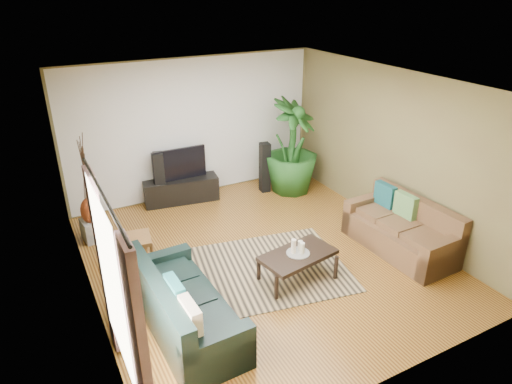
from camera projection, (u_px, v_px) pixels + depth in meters
floor at (262, 257)px, 7.15m from camera, size 5.50×5.50×0.00m
ceiling at (263, 84)px, 6.01m from camera, size 5.50×5.50×0.00m
wall_back at (194, 129)px, 8.78m from camera, size 5.00×0.00×5.00m
wall_front at (400, 278)px, 4.38m from camera, size 5.00×0.00×5.00m
wall_left at (82, 217)px, 5.52m from camera, size 0.00×5.50×5.50m
wall_right at (393, 151)px, 7.64m from camera, size 0.00×5.50×5.50m
backwall_panel at (194, 129)px, 8.77m from camera, size 4.90×0.00×4.90m
window_pane at (111, 283)px, 4.22m from camera, size 0.00×1.80×1.80m
curtain_near at (141, 355)px, 3.75m from camera, size 0.08×0.35×2.20m
curtain_far at (104, 264)px, 4.95m from camera, size 0.08×0.35×2.20m
curtain_rod at (103, 195)px, 3.86m from camera, size 0.03×1.90×0.03m
sofa_left at (186, 301)px, 5.52m from camera, size 0.92×2.00×0.85m
sofa_right at (401, 226)px, 7.18m from camera, size 0.88×1.84×0.85m
area_rug at (257, 271)px, 6.80m from camera, size 2.94×2.32×0.01m
coffee_table at (297, 266)px, 6.54m from camera, size 1.15×0.75×0.44m
candle_tray at (298, 253)px, 6.44m from camera, size 0.33×0.33×0.01m
candle_tall at (294, 246)px, 6.39m from camera, size 0.07×0.07×0.21m
candle_mid at (302, 248)px, 6.39m from camera, size 0.07×0.07×0.17m
candle_short at (300, 245)px, 6.49m from camera, size 0.07×0.07×0.14m
tv_stand at (181, 190)px, 8.87m from camera, size 1.47×0.64×0.47m
television at (179, 164)px, 8.64m from camera, size 1.04×0.06×0.62m
speaker_left at (160, 180)px, 8.57m from camera, size 0.24×0.26×1.07m
speaker_right at (265, 167)px, 9.20m from camera, size 0.21×0.23×1.03m
potted_plant at (292, 147)px, 9.04m from camera, size 1.47×1.47×1.89m
plant_pot at (291, 184)px, 9.38m from camera, size 0.35×0.35×0.27m
pedestal at (94, 229)px, 7.59m from camera, size 0.41×0.41×0.37m
vase at (91, 211)px, 7.44m from camera, size 0.33×0.33×0.47m
side_table at (136, 252)px, 6.82m from camera, size 0.54×0.54×0.50m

